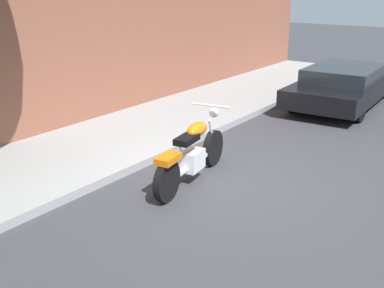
% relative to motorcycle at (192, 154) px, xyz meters
% --- Properties ---
extents(ground_plane, '(60.00, 60.00, 0.00)m').
position_rel_motorcycle_xyz_m(ground_plane, '(0.16, -0.25, -0.46)').
color(ground_plane, '#38383D').
extents(sidewalk, '(22.91, 2.70, 0.14)m').
position_rel_motorcycle_xyz_m(sidewalk, '(0.16, 2.37, -0.39)').
color(sidewalk, '#959595').
rests_on(sidewalk, ground).
extents(motorcycle, '(2.27, 0.74, 1.13)m').
position_rel_motorcycle_xyz_m(motorcycle, '(0.00, 0.00, 0.00)').
color(motorcycle, black).
rests_on(motorcycle, ground).
extents(parked_car_black, '(4.66, 2.03, 1.03)m').
position_rel_motorcycle_xyz_m(parked_car_black, '(6.46, -0.27, 0.09)').
color(parked_car_black, black).
rests_on(parked_car_black, ground).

